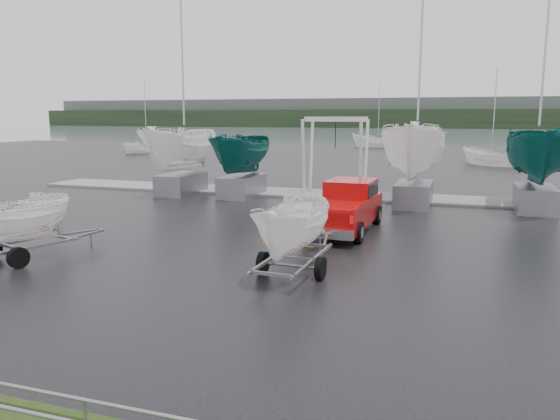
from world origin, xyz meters
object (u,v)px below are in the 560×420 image
(trailer_hitched, at_px, (294,183))
(boat_hoist, at_px, (335,145))
(pickup_truck, at_px, (347,205))
(trailer_parked, at_px, (5,181))

(trailer_hitched, relative_size, boat_hoist, 1.10)
(pickup_truck, xyz_separation_m, trailer_hitched, (-0.16, -6.17, 1.53))
(pickup_truck, bearing_deg, trailer_hitched, -90.00)
(trailer_hitched, distance_m, boat_hoist, 14.66)
(trailer_hitched, height_order, boat_hoist, trailer_hitched)
(pickup_truck, height_order, trailer_parked, trailer_parked)
(pickup_truck, bearing_deg, boat_hoist, 107.37)
(pickup_truck, xyz_separation_m, trailer_parked, (-8.27, -7.59, 1.43))
(pickup_truck, bearing_deg, trailer_parked, -135.95)
(trailer_parked, xyz_separation_m, boat_hoist, (5.90, 15.91, 0.31))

